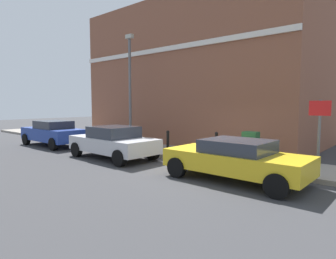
% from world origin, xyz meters
% --- Properties ---
extents(ground, '(80.00, 80.00, 0.00)m').
position_xyz_m(ground, '(0.00, 0.00, 0.00)').
color(ground, '#38383A').
extents(sidewalk, '(2.44, 30.00, 0.15)m').
position_xyz_m(sidewalk, '(1.98, 6.00, 0.07)').
color(sidewalk, gray).
rests_on(sidewalk, ground).
extents(corner_building, '(7.47, 13.43, 7.97)m').
position_xyz_m(corner_building, '(6.88, 4.71, 3.98)').
color(corner_building, brown).
rests_on(corner_building, ground).
extents(car_yellow, '(1.93, 4.28, 1.26)m').
position_xyz_m(car_yellow, '(-0.48, -1.32, 0.68)').
color(car_yellow, gold).
rests_on(car_yellow, ground).
extents(car_silver, '(2.05, 4.16, 1.37)m').
position_xyz_m(car_silver, '(-0.61, 4.34, 0.71)').
color(car_silver, '#B7B7BC').
rests_on(car_silver, ground).
extents(car_blue, '(1.80, 4.20, 1.40)m').
position_xyz_m(car_blue, '(-0.46, 9.82, 0.73)').
color(car_blue, navy).
rests_on(car_blue, ground).
extents(utility_cabinet, '(0.46, 0.61, 1.15)m').
position_xyz_m(utility_cabinet, '(1.73, -0.77, 0.68)').
color(utility_cabinet, '#1E4C28').
rests_on(utility_cabinet, sidewalk).
extents(bollard_near_cabinet, '(0.14, 0.14, 1.04)m').
position_xyz_m(bollard_near_cabinet, '(1.83, 0.75, 0.70)').
color(bollard_near_cabinet, black).
rests_on(bollard_near_cabinet, sidewalk).
extents(bollard_far_kerb, '(0.14, 0.14, 1.04)m').
position_xyz_m(bollard_far_kerb, '(1.01, 2.67, 0.70)').
color(bollard_far_kerb, black).
rests_on(bollard_far_kerb, sidewalk).
extents(street_sign, '(0.08, 0.60, 2.30)m').
position_xyz_m(street_sign, '(1.04, -3.22, 1.66)').
color(street_sign, '#59595B').
rests_on(street_sign, sidewalk).
extents(lamppost, '(0.20, 0.44, 5.72)m').
position_xyz_m(lamppost, '(1.86, 6.01, 3.30)').
color(lamppost, '#59595B').
rests_on(lamppost, sidewalk).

